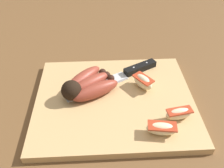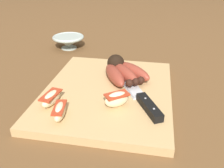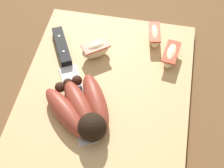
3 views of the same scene
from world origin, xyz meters
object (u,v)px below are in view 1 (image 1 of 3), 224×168
object	(u,v)px
banana_bunch	(87,85)
apple_wedge_far	(162,129)
apple_wedge_middle	(143,82)
chefs_knife	(126,74)
apple_wedge_near	(179,114)

from	to	relation	value
banana_bunch	apple_wedge_far	xyz separation A→B (m)	(-0.16, 0.14, -0.00)
banana_bunch	apple_wedge_middle	bearing A→B (deg)	-177.41
chefs_knife	apple_wedge_near	world-z (taller)	apple_wedge_near
chefs_knife	apple_wedge_middle	world-z (taller)	apple_wedge_middle
apple_wedge_near	apple_wedge_middle	world-z (taller)	apple_wedge_middle
chefs_knife	apple_wedge_far	xyz separation A→B (m)	(-0.06, 0.20, 0.01)
chefs_knife	apple_wedge_far	size ratio (longest dim) A/B	3.74
banana_bunch	apple_wedge_near	bearing A→B (deg)	153.44
apple_wedge_middle	banana_bunch	bearing A→B (deg)	2.59
apple_wedge_near	apple_wedge_middle	size ratio (longest dim) A/B	1.03
banana_bunch	apple_wedge_far	bearing A→B (deg)	138.48
chefs_knife	apple_wedge_far	bearing A→B (deg)	105.74
apple_wedge_middle	apple_wedge_far	bearing A→B (deg)	96.75
banana_bunch	chefs_knife	bearing A→B (deg)	-151.52
apple_wedge_near	apple_wedge_middle	xyz separation A→B (m)	(0.07, -0.11, 0.00)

